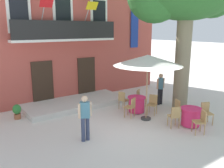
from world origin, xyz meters
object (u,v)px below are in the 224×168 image
Objects in this scene: cafe_table_near_tree at (191,117)px; cafe_chair_middle_0 at (131,106)px; cafe_chair_near_tree_1 at (206,112)px; cafe_table_middle at (137,104)px; cafe_chair_middle_1 at (153,103)px; cafe_chair_near_tree_3 at (175,115)px; cafe_chair_middle_2 at (140,97)px; ground_planter_left at (17,111)px; cafe_chair_middle_3 at (123,99)px; pedestrian_mid_plaza at (160,87)px; cafe_umbrella at (148,60)px; cafe_chair_near_tree_0 at (201,120)px; cafe_chair_near_tree_2 at (179,108)px; pedestrian_near_entrance at (85,116)px.

cafe_chair_middle_0 is (-1.36, 2.17, 0.14)m from cafe_table_near_tree.
cafe_chair_near_tree_1 reaches higher than cafe_table_middle.
cafe_table_near_tree is at bearing -82.34° from cafe_chair_middle_1.
cafe_chair_near_tree_1 is 3.17m from cafe_chair_middle_0.
cafe_table_middle is (-1.41, 2.76, -0.14)m from cafe_chair_near_tree_1.
cafe_chair_middle_1 is (0.45, 1.67, 0.00)m from cafe_chair_near_tree_3.
cafe_chair_near_tree_1 and cafe_chair_middle_2 have the same top height.
ground_planter_left is (-4.86, 2.44, -0.02)m from cafe_table_middle.
cafe_chair_middle_3 is 0.55× the size of pedestrian_mid_plaza.
cafe_umbrella is (-0.28, 1.33, 2.08)m from cafe_chair_near_tree_3.
cafe_chair_near_tree_0 and cafe_chair_near_tree_1 have the same top height.
cafe_chair_middle_1 is 1.00× the size of cafe_chair_middle_3.
cafe_table_near_tree is 1.00× the size of cafe_table_middle.
cafe_chair_middle_1 is (-0.26, 1.92, 0.14)m from cafe_table_near_tree.
cafe_chair_near_tree_2 is 7.14m from ground_planter_left.
cafe_chair_near_tree_0 is 3.15m from cafe_umbrella.
pedestrian_mid_plaza reaches higher than cafe_chair_near_tree_3.
cafe_umbrella is (-0.73, -0.33, 2.08)m from cafe_chair_middle_1.
cafe_chair_middle_0 is (-1.03, 2.85, 0.00)m from cafe_chair_near_tree_0.
cafe_chair_near_tree_1 is at bearing -46.83° from cafe_umbrella.
cafe_table_near_tree is 2.90m from cafe_umbrella.
cafe_table_near_tree is at bearing -88.38° from cafe_chair_middle_2.
ground_planter_left is (-5.23, 5.65, -0.16)m from cafe_chair_near_tree_0.
cafe_chair_near_tree_2 is at bearing -63.91° from cafe_table_middle.
cafe_chair_near_tree_1 is at bearing -18.68° from cafe_chair_near_tree_3.
cafe_umbrella is (-0.90, -1.38, 2.08)m from cafe_chair_middle_2.
ground_planter_left is at bearing 111.20° from pedestrian_near_entrance.
cafe_chair_near_tree_1 and cafe_chair_middle_1 have the same top height.
ground_planter_left is at bearing 138.16° from cafe_table_near_tree.
cafe_chair_near_tree_1 is 0.55× the size of pedestrian_near_entrance.
cafe_table_near_tree is 4.41m from pedestrian_near_entrance.
ground_planter_left is at bearing 135.75° from cafe_chair_near_tree_3.
cafe_chair_near_tree_3 is at bearing -71.32° from cafe_chair_middle_0.
cafe_chair_middle_2 and cafe_chair_middle_3 have the same top height.
cafe_chair_middle_0 and cafe_chair_middle_3 have the same top height.
pedestrian_near_entrance is (-3.17, -0.22, -1.67)m from cafe_umbrella.
cafe_chair_middle_0 is at bearing -33.76° from ground_planter_left.
cafe_chair_near_tree_0 is at bearing -156.76° from cafe_chair_near_tree_1.
cafe_umbrella is (-0.29, -0.94, 2.22)m from cafe_table_middle.
ground_planter_left is (-6.28, 5.21, -0.16)m from cafe_chair_near_tree_1.
pedestrian_near_entrance is (-4.07, -1.60, 0.41)m from cafe_chair_middle_2.
cafe_chair_middle_1 is 0.55× the size of pedestrian_near_entrance.
cafe_table_near_tree is 0.77m from cafe_chair_near_tree_1.
cafe_umbrella is at bearing 143.83° from cafe_chair_near_tree_2.
cafe_chair_middle_1 is at bearing 114.43° from cafe_chair_near_tree_1.
cafe_table_near_tree is at bearing -57.95° from cafe_chair_middle_0.
cafe_chair_middle_0 is at bearing -167.18° from pedestrian_mid_plaza.
cafe_table_near_tree is at bearing -104.19° from cafe_chair_near_tree_2.
cafe_chair_near_tree_2 is 2.11m from cafe_chair_middle_0.
cafe_chair_middle_2 is (0.63, 2.72, 0.00)m from cafe_chair_near_tree_3.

